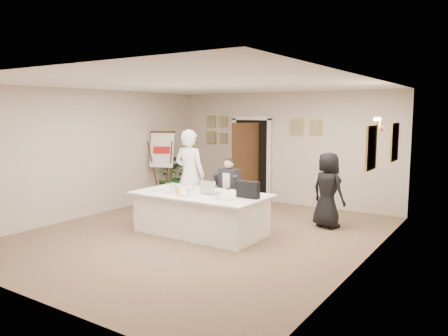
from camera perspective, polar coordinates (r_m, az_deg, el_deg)
name	(u,v)px	position (r m, az deg, el deg)	size (l,w,h in m)	color
floor	(202,234)	(8.38, -2.91, -8.62)	(7.00, 7.00, 0.00)	brown
ceiling	(201,84)	(8.08, -3.04, 10.85)	(6.00, 7.00, 0.02)	white
wall_back	(284,148)	(11.11, 7.78, 2.58)	(6.00, 0.10, 2.80)	beige
wall_front	(28,188)	(5.71, -24.27, -2.37)	(6.00, 0.10, 2.80)	beige
wall_left	(93,153)	(10.17, -16.73, 1.91)	(0.10, 7.00, 2.80)	beige
wall_right	(365,173)	(6.79, 17.88, -0.64)	(0.10, 7.00, 2.80)	beige
doorway	(250,161)	(11.40, 3.36, 0.94)	(1.14, 0.86, 2.20)	black
pictures_back_wall	(255,130)	(11.43, 4.12, 5.01)	(3.40, 0.06, 0.80)	#B8983E
pictures_right_wall	(383,145)	(7.92, 20.11, 2.89)	(0.06, 2.20, 0.80)	#B8983E
wall_sconce	(380,124)	(7.92, 19.72, 5.45)	(0.20, 0.30, 0.24)	#D28143
conference_table	(201,213)	(8.36, -3.05, -5.89)	(2.55, 1.36, 0.78)	white
seated_man	(228,190)	(9.14, 0.54, -2.87)	(0.59, 0.63, 1.37)	black
flip_chart	(164,170)	(11.31, -7.88, -0.26)	(0.65, 0.49, 1.79)	#352211
standing_man	(190,175)	(9.34, -4.50, -0.91)	(0.71, 0.46, 1.94)	white
standing_woman	(328,190)	(8.95, 13.41, -2.83)	(0.74, 0.48, 1.51)	black
potted_palm	(173,176)	(11.88, -6.69, -1.04)	(1.06, 0.92, 1.18)	#1D571F
laptop	(211,186)	(8.22, -1.67, -2.40)	(0.35, 0.36, 0.28)	#B7BABC
laptop_bag	(248,190)	(7.79, 3.15, -2.84)	(0.44, 0.12, 0.31)	black
paper_stack	(226,199)	(7.69, 0.24, -4.02)	(0.28, 0.20, 0.03)	white
plate_left	(158,191)	(8.60, -8.59, -2.93)	(0.24, 0.24, 0.01)	white
plate_mid	(171,193)	(8.29, -6.97, -3.29)	(0.22, 0.22, 0.01)	white
plate_near	(180,195)	(8.05, -5.72, -3.59)	(0.23, 0.23, 0.01)	white
glass_a	(171,187)	(8.57, -6.91, -2.52)	(0.06, 0.06, 0.14)	silver
glass_b	(189,193)	(7.94, -4.56, -3.27)	(0.07, 0.07, 0.14)	silver
glass_c	(217,195)	(7.69, -0.95, -3.60)	(0.06, 0.06, 0.14)	silver
glass_d	(194,187)	(8.56, -3.96, -2.50)	(0.07, 0.07, 0.14)	silver
oj_glass	(178,191)	(8.16, -6.01, -3.03)	(0.06, 0.06, 0.13)	#FFA315
steel_jug	(176,189)	(8.43, -6.33, -2.78)	(0.09, 0.09, 0.11)	silver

